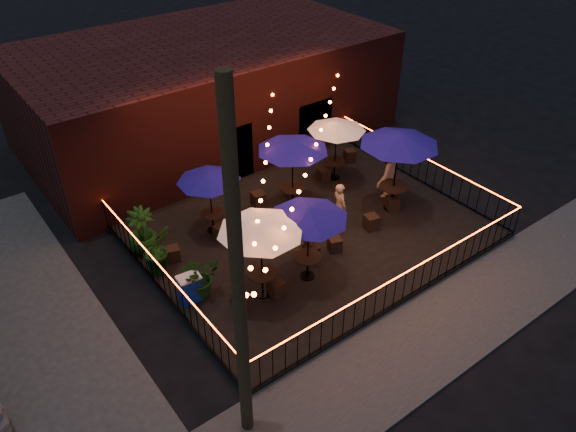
{
  "coord_description": "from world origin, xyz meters",
  "views": [
    {
      "loc": [
        -9.12,
        -8.98,
        10.72
      ],
      "look_at": [
        -0.8,
        2.05,
        1.03
      ],
      "focal_mm": 35.0,
      "sensor_mm": 36.0,
      "label": 1
    }
  ],
  "objects_px": {
    "cafe_table_3": "(293,146)",
    "cafe_table_5": "(337,127)",
    "cafe_table_0": "(260,227)",
    "cooler": "(190,288)",
    "cafe_table_2": "(309,214)",
    "utility_pole": "(238,289)",
    "cafe_table_4": "(400,140)",
    "cafe_table_1": "(209,177)"
  },
  "relations": [
    {
      "from": "cafe_table_1",
      "to": "cafe_table_2",
      "type": "height_order",
      "value": "cafe_table_2"
    },
    {
      "from": "cafe_table_0",
      "to": "cafe_table_3",
      "type": "xyz_separation_m",
      "value": [
        3.22,
        2.88,
        0.04
      ]
    },
    {
      "from": "cafe_table_2",
      "to": "cafe_table_4",
      "type": "distance_m",
      "value": 4.54
    },
    {
      "from": "cafe_table_2",
      "to": "cafe_table_5",
      "type": "distance_m",
      "value": 5.53
    },
    {
      "from": "cafe_table_0",
      "to": "utility_pole",
      "type": "bearing_deg",
      "value": -129.6
    },
    {
      "from": "cafe_table_5",
      "to": "cafe_table_0",
      "type": "bearing_deg",
      "value": -148.09
    },
    {
      "from": "cafe_table_2",
      "to": "cooler",
      "type": "relative_size",
      "value": 3.49
    },
    {
      "from": "cafe_table_3",
      "to": "cooler",
      "type": "relative_size",
      "value": 3.39
    },
    {
      "from": "cafe_table_3",
      "to": "cafe_table_1",
      "type": "bearing_deg",
      "value": 170.55
    },
    {
      "from": "cafe_table_1",
      "to": "cooler",
      "type": "distance_m",
      "value": 3.52
    },
    {
      "from": "cafe_table_1",
      "to": "cooler",
      "type": "bearing_deg",
      "value": -131.68
    },
    {
      "from": "utility_pole",
      "to": "cafe_table_0",
      "type": "distance_m",
      "value": 4.33
    },
    {
      "from": "cafe_table_3",
      "to": "cafe_table_0",
      "type": "bearing_deg",
      "value": -138.23
    },
    {
      "from": "utility_pole",
      "to": "cafe_table_2",
      "type": "distance_m",
      "value": 5.24
    },
    {
      "from": "cafe_table_4",
      "to": "cafe_table_5",
      "type": "bearing_deg",
      "value": 95.59
    },
    {
      "from": "cafe_table_4",
      "to": "cafe_table_5",
      "type": "distance_m",
      "value": 2.68
    },
    {
      "from": "cafe_table_0",
      "to": "cooler",
      "type": "xyz_separation_m",
      "value": [
        -1.67,
        0.98,
        -1.86
      ]
    },
    {
      "from": "utility_pole",
      "to": "cooler",
      "type": "xyz_separation_m",
      "value": [
        0.9,
        4.09,
        -3.44
      ]
    },
    {
      "from": "cafe_table_2",
      "to": "cafe_table_3",
      "type": "xyz_separation_m",
      "value": [
        1.8,
        3.05,
        0.15
      ]
    },
    {
      "from": "cafe_table_2",
      "to": "cafe_table_5",
      "type": "xyz_separation_m",
      "value": [
        4.15,
        3.65,
        -0.11
      ]
    },
    {
      "from": "utility_pole",
      "to": "cafe_table_5",
      "type": "relative_size",
      "value": 3.57
    },
    {
      "from": "cafe_table_2",
      "to": "cooler",
      "type": "bearing_deg",
      "value": 159.53
    },
    {
      "from": "cafe_table_3",
      "to": "cafe_table_5",
      "type": "bearing_deg",
      "value": 14.21
    },
    {
      "from": "utility_pole",
      "to": "cafe_table_0",
      "type": "relative_size",
      "value": 2.68
    },
    {
      "from": "cafe_table_3",
      "to": "cafe_table_5",
      "type": "height_order",
      "value": "cafe_table_3"
    },
    {
      "from": "utility_pole",
      "to": "cafe_table_0",
      "type": "height_order",
      "value": "utility_pole"
    },
    {
      "from": "cafe_table_4",
      "to": "cooler",
      "type": "relative_size",
      "value": 4.04
    },
    {
      "from": "cafe_table_1",
      "to": "cafe_table_3",
      "type": "distance_m",
      "value": 2.85
    },
    {
      "from": "cafe_table_3",
      "to": "cafe_table_5",
      "type": "distance_m",
      "value": 2.45
    },
    {
      "from": "cafe_table_5",
      "to": "cooler",
      "type": "bearing_deg",
      "value": -161.03
    },
    {
      "from": "cafe_table_1",
      "to": "cafe_table_4",
      "type": "relative_size",
      "value": 0.76
    },
    {
      "from": "cafe_table_2",
      "to": "cafe_table_3",
      "type": "height_order",
      "value": "cafe_table_3"
    },
    {
      "from": "cafe_table_5",
      "to": "cooler",
      "type": "height_order",
      "value": "cafe_table_5"
    },
    {
      "from": "cafe_table_3",
      "to": "cooler",
      "type": "distance_m",
      "value": 5.58
    },
    {
      "from": "utility_pole",
      "to": "cooler",
      "type": "bearing_deg",
      "value": 77.58
    },
    {
      "from": "cafe_table_3",
      "to": "cafe_table_4",
      "type": "distance_m",
      "value": 3.32
    },
    {
      "from": "cafe_table_0",
      "to": "cafe_table_4",
      "type": "xyz_separation_m",
      "value": [
        5.83,
        0.85,
        0.28
      ]
    },
    {
      "from": "cafe_table_1",
      "to": "cafe_table_5",
      "type": "distance_m",
      "value": 5.15
    },
    {
      "from": "cafe_table_3",
      "to": "cooler",
      "type": "height_order",
      "value": "cafe_table_3"
    },
    {
      "from": "cafe_table_2",
      "to": "cafe_table_4",
      "type": "xyz_separation_m",
      "value": [
        4.41,
        1.02,
        0.38
      ]
    },
    {
      "from": "cafe_table_0",
      "to": "cafe_table_5",
      "type": "relative_size",
      "value": 1.33
    },
    {
      "from": "cafe_table_3",
      "to": "cafe_table_4",
      "type": "relative_size",
      "value": 0.84
    }
  ]
}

